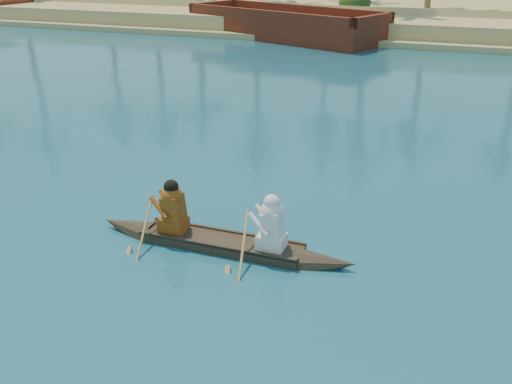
% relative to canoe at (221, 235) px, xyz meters
% --- Properties ---
extents(ground, '(160.00, 160.00, 0.00)m').
position_rel_canoe_xyz_m(ground, '(-0.51, 4.00, -0.29)').
color(ground, '#0B3A4A').
rests_on(ground, ground).
extents(sandy_embankment, '(150.00, 51.00, 1.50)m').
position_rel_canoe_xyz_m(sandy_embankment, '(-0.51, 50.89, 0.23)').
color(sandy_embankment, tan).
rests_on(sandy_embankment, ground).
extents(shrub_cluster, '(100.00, 6.00, 2.40)m').
position_rel_canoe_xyz_m(shrub_cluster, '(-0.51, 35.50, 0.91)').
color(shrub_cluster, '#1B3914').
rests_on(shrub_cluster, ground).
extents(canoe, '(5.54, 0.77, 1.53)m').
position_rel_canoe_xyz_m(canoe, '(0.00, 0.00, 0.00)').
color(canoe, '#392F1F').
rests_on(canoe, ground).
extents(barge_mid, '(14.36, 9.14, 2.27)m').
position_rel_canoe_xyz_m(barge_mid, '(-7.75, 27.89, 0.50)').
color(barge_mid, maroon).
rests_on(barge_mid, ground).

